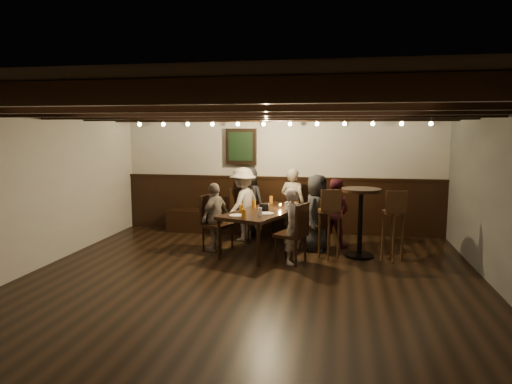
% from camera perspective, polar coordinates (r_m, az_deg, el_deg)
% --- Properties ---
extents(room, '(7.00, 7.00, 7.00)m').
position_cam_1_polar(room, '(8.10, -0.09, 0.63)').
color(room, black).
rests_on(room, ground).
extents(dining_table, '(1.45, 2.07, 0.71)m').
position_cam_1_polar(dining_table, '(7.86, 1.24, -2.70)').
color(dining_table, black).
rests_on(dining_table, floor).
extents(chair_left_near, '(0.58, 0.58, 0.98)m').
position_cam_1_polar(chair_left_near, '(8.67, -1.47, -4.08)').
color(chair_left_near, black).
rests_on(chair_left_near, floor).
extents(chair_left_far, '(0.57, 0.57, 0.97)m').
position_cam_1_polar(chair_left_far, '(7.94, -4.93, -5.24)').
color(chair_left_far, black).
rests_on(chair_left_far, floor).
extents(chair_right_near, '(0.54, 0.54, 0.93)m').
position_cam_1_polar(chair_right_near, '(8.02, 7.33, -5.23)').
color(chair_right_near, black).
rests_on(chair_right_near, floor).
extents(chair_right_far, '(0.56, 0.56, 0.95)m').
position_cam_1_polar(chair_right_far, '(7.22, 4.49, -6.59)').
color(chair_right_far, black).
rests_on(chair_right_far, floor).
extents(person_bench_left, '(0.77, 0.63, 1.36)m').
position_cam_1_polar(person_bench_left, '(9.07, -0.93, -1.11)').
color(person_bench_left, black).
rests_on(person_bench_left, floor).
extents(person_bench_centre, '(0.58, 0.48, 1.36)m').
position_cam_1_polar(person_bench_centre, '(8.77, 4.60, -1.43)').
color(person_bench_centre, gray).
rests_on(person_bench_centre, floor).
extents(person_bench_right, '(0.72, 0.64, 1.22)m').
position_cam_1_polar(person_bench_right, '(8.30, 9.74, -2.53)').
color(person_bench_right, '#521C27').
rests_on(person_bench_right, floor).
extents(person_left_near, '(0.79, 1.02, 1.38)m').
position_cam_1_polar(person_left_near, '(8.61, -1.65, -1.50)').
color(person_left_near, '#AFA394').
rests_on(person_left_near, floor).
extents(person_left_far, '(0.51, 0.75, 1.18)m').
position_cam_1_polar(person_left_far, '(7.90, -5.13, -3.12)').
color(person_left_far, gray).
rests_on(person_left_far, floor).
extents(person_right_near, '(0.62, 0.75, 1.33)m').
position_cam_1_polar(person_right_near, '(7.93, 7.58, -2.59)').
color(person_right_near, black).
rests_on(person_right_near, floor).
extents(person_right_far, '(0.41, 0.50, 1.18)m').
position_cam_1_polar(person_right_far, '(7.14, 4.73, -4.28)').
color(person_right_far, '#A79B8E').
rests_on(person_right_far, floor).
extents(pint_a, '(0.07, 0.07, 0.14)m').
position_cam_1_polar(pint_a, '(8.58, 1.90, -0.96)').
color(pint_a, '#BF7219').
rests_on(pint_a, dining_table).
extents(pint_b, '(0.07, 0.07, 0.14)m').
position_cam_1_polar(pint_b, '(8.30, 4.95, -1.28)').
color(pint_b, '#BF7219').
rests_on(pint_b, dining_table).
extents(pint_c, '(0.07, 0.07, 0.14)m').
position_cam_1_polar(pint_c, '(8.07, -0.27, -1.50)').
color(pint_c, '#BF7219').
rests_on(pint_c, dining_table).
extents(pint_d, '(0.07, 0.07, 0.14)m').
position_cam_1_polar(pint_d, '(7.88, 3.86, -1.76)').
color(pint_d, silver).
rests_on(pint_d, dining_table).
extents(pint_e, '(0.07, 0.07, 0.14)m').
position_cam_1_polar(pint_e, '(7.57, -1.88, -2.13)').
color(pint_e, '#BF7219').
rests_on(pint_e, dining_table).
extents(pint_f, '(0.07, 0.07, 0.14)m').
position_cam_1_polar(pint_f, '(7.27, 0.50, -2.53)').
color(pint_f, silver).
rests_on(pint_f, dining_table).
extents(pint_g, '(0.07, 0.07, 0.14)m').
position_cam_1_polar(pint_g, '(7.14, -1.55, -2.73)').
color(pint_g, '#BF7219').
rests_on(pint_g, dining_table).
extents(plate_near, '(0.24, 0.24, 0.01)m').
position_cam_1_polar(plate_near, '(7.34, -2.46, -2.94)').
color(plate_near, white).
rests_on(plate_near, dining_table).
extents(plate_far, '(0.24, 0.24, 0.01)m').
position_cam_1_polar(plate_far, '(7.51, 1.32, -2.69)').
color(plate_far, white).
rests_on(plate_far, dining_table).
extents(condiment_caddy, '(0.15, 0.10, 0.12)m').
position_cam_1_polar(condiment_caddy, '(7.80, 1.07, -1.91)').
color(condiment_caddy, black).
rests_on(condiment_caddy, dining_table).
extents(candle, '(0.05, 0.05, 0.05)m').
position_cam_1_polar(candle, '(8.05, 3.03, -1.87)').
color(candle, beige).
rests_on(candle, dining_table).
extents(high_top_table, '(0.64, 0.64, 1.14)m').
position_cam_1_polar(high_top_table, '(7.63, 12.93, -2.48)').
color(high_top_table, black).
rests_on(high_top_table, floor).
extents(bar_stool_left, '(0.37, 0.39, 1.15)m').
position_cam_1_polar(bar_stool_left, '(7.49, 9.09, -5.06)').
color(bar_stool_left, '#372411').
rests_on(bar_stool_left, floor).
extents(bar_stool_right, '(0.36, 0.39, 1.15)m').
position_cam_1_polar(bar_stool_right, '(7.58, 16.71, -5.14)').
color(bar_stool_right, '#372411').
rests_on(bar_stool_right, floor).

